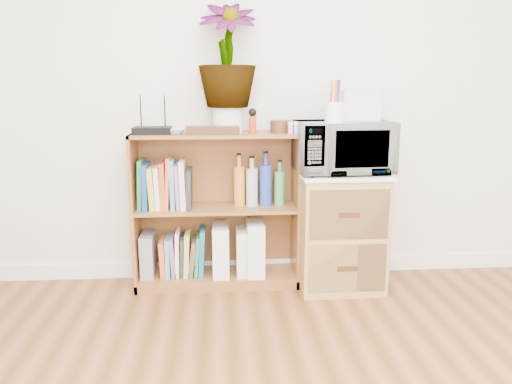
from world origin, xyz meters
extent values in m
cube|color=white|center=(0.00, 2.24, 0.05)|extent=(4.00, 0.02, 0.10)
cube|color=brown|center=(-0.35, 2.10, 0.47)|extent=(1.00, 0.30, 0.95)
cube|color=#9E7542|center=(0.40, 2.02, 0.35)|extent=(0.50, 0.45, 0.70)
imported|color=silver|center=(0.40, 2.02, 0.87)|extent=(0.57, 0.41, 0.30)
cylinder|color=white|center=(0.32, 1.90, 1.08)|extent=(0.11, 0.11, 0.12)
cube|color=silver|center=(0.51, 2.09, 1.11)|extent=(0.22, 0.18, 0.18)
cube|color=black|center=(-0.72, 2.08, 0.97)|extent=(0.22, 0.15, 0.04)
imported|color=white|center=(-0.58, 2.07, 0.97)|extent=(0.13, 0.13, 0.03)
cylinder|color=white|center=(-0.28, 2.12, 1.02)|extent=(0.18, 0.18, 0.15)
imported|color=#377930|center=(-0.28, 2.12, 1.40)|extent=(0.34, 0.34, 0.60)
cube|color=#39230F|center=(-0.36, 2.00, 0.97)|extent=(0.30, 0.08, 0.05)
cylinder|color=#A63214|center=(-0.13, 2.06, 1.00)|extent=(0.04, 0.04, 0.10)
cylinder|color=#3B2310|center=(0.04, 2.11, 0.99)|extent=(0.12, 0.12, 0.07)
cube|color=pink|center=(0.12, 2.01, 0.98)|extent=(0.10, 0.04, 0.05)
cube|color=gray|center=(-0.78, 2.10, 0.20)|extent=(0.08, 0.21, 0.26)
cube|color=silver|center=(-0.33, 2.09, 0.23)|extent=(0.10, 0.25, 0.31)
cube|color=silver|center=(-0.19, 2.09, 0.21)|extent=(0.09, 0.23, 0.28)
cube|color=silver|center=(-0.11, 2.09, 0.24)|extent=(0.11, 0.27, 0.33)
cube|color=#207A3C|center=(-0.80, 2.10, 0.65)|extent=(0.04, 0.20, 0.30)
cube|color=navy|center=(-0.77, 2.10, 0.64)|extent=(0.03, 0.20, 0.27)
cube|color=yellow|center=(-0.73, 2.10, 0.63)|extent=(0.04, 0.20, 0.25)
cube|color=silver|center=(-0.70, 2.10, 0.63)|extent=(0.04, 0.20, 0.25)
cube|color=#C44E21|center=(-0.67, 2.10, 0.64)|extent=(0.03, 0.20, 0.28)
cube|color=#DA5726|center=(-0.64, 2.10, 0.65)|extent=(0.04, 0.20, 0.31)
cube|color=teal|center=(-0.61, 2.10, 0.65)|extent=(0.03, 0.20, 0.30)
cube|color=#9070A8|center=(-0.58, 2.10, 0.63)|extent=(0.03, 0.20, 0.26)
cube|color=beige|center=(-0.55, 2.10, 0.64)|extent=(0.04, 0.20, 0.29)
cube|color=#262626|center=(-0.51, 2.10, 0.62)|extent=(0.03, 0.20, 0.24)
cylinder|color=orange|center=(-0.21, 2.10, 0.66)|extent=(0.07, 0.07, 0.31)
cylinder|color=#A9B6C0|center=(-0.13, 2.10, 0.65)|extent=(0.07, 0.07, 0.30)
cylinder|color=#2340A4|center=(-0.05, 2.10, 0.66)|extent=(0.07, 0.07, 0.32)
cylinder|color=#359352|center=(0.04, 2.10, 0.64)|extent=(0.06, 0.06, 0.27)
cylinder|color=gold|center=(0.11, 2.10, 0.66)|extent=(0.07, 0.07, 0.31)
cylinder|color=silver|center=(0.20, 2.10, 0.63)|extent=(0.06, 0.06, 0.27)
cube|color=#DC5826|center=(-0.69, 2.10, 0.18)|extent=(0.04, 0.19, 0.23)
cube|color=teal|center=(-0.65, 2.10, 0.19)|extent=(0.03, 0.19, 0.24)
cube|color=slate|center=(-0.62, 2.10, 0.19)|extent=(0.04, 0.19, 0.25)
cube|color=#FFD6C6|center=(-0.59, 2.10, 0.21)|extent=(0.03, 0.19, 0.28)
cube|color=#272727|center=(-0.57, 2.10, 0.19)|extent=(0.04, 0.19, 0.25)
cube|color=#AFB754|center=(-0.54, 2.10, 0.20)|extent=(0.04, 0.19, 0.27)
cube|color=brown|center=(-0.50, 2.10, 0.18)|extent=(0.06, 0.19, 0.22)
cube|color=#20793A|center=(-0.47, 2.10, 0.20)|extent=(0.04, 0.19, 0.25)
cube|color=#175E8A|center=(-0.45, 2.10, 0.22)|extent=(0.05, 0.19, 0.29)
camera|label=1|loc=(-0.33, -0.88, 1.24)|focal=35.00mm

